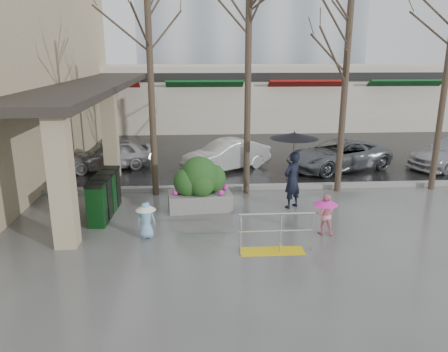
{
  "coord_description": "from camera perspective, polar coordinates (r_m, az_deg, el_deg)",
  "views": [
    {
      "loc": [
        -0.55,
        -11.11,
        4.82
      ],
      "look_at": [
        0.25,
        1.23,
        1.3
      ],
      "focal_mm": 35.0,
      "sensor_mm": 36.0,
      "label": 1
    }
  ],
  "objects": [
    {
      "name": "pillar_back",
      "position": [
        17.7,
        -14.63,
        5.39
      ],
      "size": [
        0.55,
        0.55,
        3.5
      ],
      "primitive_type": "cube",
      "color": "tan",
      "rests_on": "ground"
    },
    {
      "name": "child_blue",
      "position": [
        11.85,
        -10.14,
        -5.25
      ],
      "size": [
        0.54,
        0.54,
        1.01
      ],
      "rotation": [
        0.0,
        0.0,
        3.17
      ],
      "color": "#76ABD2",
      "rests_on": "ground"
    },
    {
      "name": "handrail",
      "position": [
        11.02,
        6.66,
        -7.99
      ],
      "size": [
        1.9,
        0.5,
        1.03
      ],
      "color": "yellow",
      "rests_on": "ground"
    },
    {
      "name": "woman",
      "position": [
        13.83,
        9.02,
        1.96
      ],
      "size": [
        1.51,
        1.51,
        2.48
      ],
      "rotation": [
        0.0,
        0.0,
        3.76
      ],
      "color": "black",
      "rests_on": "ground"
    },
    {
      "name": "car_b",
      "position": [
        18.41,
        0.32,
        2.73
      ],
      "size": [
        3.95,
        3.16,
        1.26
      ],
      "primitive_type": "imported",
      "rotation": [
        0.0,
        0.0,
        -1.01
      ],
      "color": "silver",
      "rests_on": "ground"
    },
    {
      "name": "pillar_front",
      "position": [
        11.54,
        -20.44,
        -0.56
      ],
      "size": [
        0.55,
        0.55,
        3.5
      ],
      "primitive_type": "cube",
      "color": "tan",
      "rests_on": "ground"
    },
    {
      "name": "tree_midwest",
      "position": [
        14.82,
        3.22,
        17.47
      ],
      "size": [
        3.2,
        3.2,
        7.0
      ],
      "color": "#382B21",
      "rests_on": "ground"
    },
    {
      "name": "ground",
      "position": [
        12.12,
        -0.81,
        -7.54
      ],
      "size": [
        120.0,
        120.0,
        0.0
      ],
      "primitive_type": "plane",
      "color": "#51514F",
      "rests_on": "ground"
    },
    {
      "name": "child_pink",
      "position": [
        12.2,
        13.06,
        -4.5
      ],
      "size": [
        0.68,
        0.68,
        1.14
      ],
      "rotation": [
        0.0,
        0.0,
        2.9
      ],
      "color": "pink",
      "rests_on": "ground"
    },
    {
      "name": "tree_west",
      "position": [
        14.78,
        -9.75,
        16.7
      ],
      "size": [
        3.2,
        3.2,
        6.8
      ],
      "color": "#382B21",
      "rests_on": "ground"
    },
    {
      "name": "news_boxes",
      "position": [
        13.74,
        -15.34,
        -2.41
      ],
      "size": [
        0.64,
        2.3,
        1.27
      ],
      "rotation": [
        0.0,
        0.0,
        -0.05
      ],
      "color": "#0C3612",
      "rests_on": "ground"
    },
    {
      "name": "curb",
      "position": [
        15.84,
        -1.55,
        -1.54
      ],
      "size": [
        120.0,
        0.3,
        0.15
      ],
      "primitive_type": "cube",
      "color": "gray",
      "rests_on": "ground"
    },
    {
      "name": "tree_mideast",
      "position": [
        15.55,
        15.83,
        15.46
      ],
      "size": [
        3.2,
        3.2,
        6.5
      ],
      "color": "#382B21",
      "rests_on": "ground"
    },
    {
      "name": "street_asphalt",
      "position": [
        33.46,
        -2.76,
        7.59
      ],
      "size": [
        120.0,
        36.0,
        0.01
      ],
      "primitive_type": "cube",
      "color": "black",
      "rests_on": "ground"
    },
    {
      "name": "car_a",
      "position": [
        19.19,
        -14.83,
        2.74
      ],
      "size": [
        3.97,
        2.52,
        1.26
      ],
      "primitive_type": "imported",
      "rotation": [
        0.0,
        0.0,
        -1.27
      ],
      "color": "#B2B3B7",
      "rests_on": "ground"
    },
    {
      "name": "planter",
      "position": [
        13.72,
        -3.16,
        -1.08
      ],
      "size": [
        2.05,
        1.21,
        1.71
      ],
      "rotation": [
        0.0,
        0.0,
        0.1
      ],
      "color": "slate",
      "rests_on": "ground"
    },
    {
      "name": "storefront_row",
      "position": [
        29.32,
        1.32,
        10.39
      ],
      "size": [
        34.0,
        6.74,
        4.0
      ],
      "color": "beige",
      "rests_on": "ground"
    },
    {
      "name": "car_c",
      "position": [
        19.08,
        14.67,
        2.68
      ],
      "size": [
        4.98,
        3.58,
        1.26
      ],
      "primitive_type": "imported",
      "rotation": [
        0.0,
        0.0,
        -1.2
      ],
      "color": "slate",
      "rests_on": "ground"
    },
    {
      "name": "canopy_slab",
      "position": [
        19.61,
        -16.58,
        11.75
      ],
      "size": [
        2.8,
        18.0,
        0.25
      ],
      "primitive_type": "cube",
      "color": "#2D2823",
      "rests_on": "pillar_front"
    }
  ]
}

